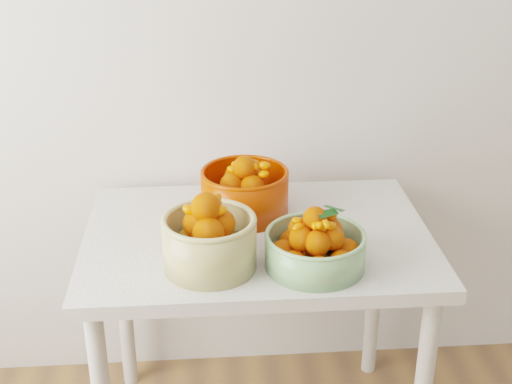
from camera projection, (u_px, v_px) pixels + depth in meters
table at (257, 262)px, 2.10m from camera, size 1.00×0.70×0.75m
bowl_cream at (209, 240)px, 1.86m from camera, size 0.27×0.27×0.21m
bowl_green at (315, 246)px, 1.87m from camera, size 0.32×0.32×0.17m
bowl_orange at (245, 191)px, 2.14m from camera, size 0.31×0.31×0.19m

